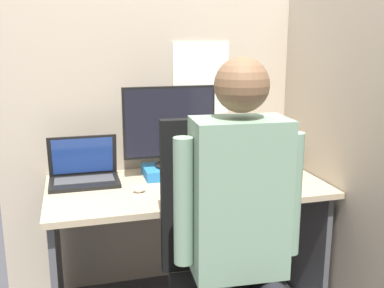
% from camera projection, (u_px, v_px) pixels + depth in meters
% --- Properties ---
extents(cubicle_panel_back, '(1.90, 0.05, 1.68)m').
position_uv_depth(cubicle_panel_back, '(171.00, 142.00, 2.62)').
color(cubicle_panel_back, tan).
rests_on(cubicle_panel_back, ground).
extents(cubicle_panel_right, '(0.04, 1.32, 1.68)m').
position_uv_depth(cubicle_panel_right, '(321.00, 152.00, 2.40)').
color(cubicle_panel_right, tan).
rests_on(cubicle_panel_right, ground).
extents(desk, '(1.40, 0.68, 0.70)m').
position_uv_depth(desk, '(187.00, 215.00, 2.35)').
color(desk, tan).
rests_on(desk, ground).
extents(paper_box, '(0.29, 0.21, 0.05)m').
position_uv_depth(paper_box, '(170.00, 171.00, 2.44)').
color(paper_box, '#236BAD').
rests_on(paper_box, desk).
extents(monitor, '(0.49, 0.17, 0.43)m').
position_uv_depth(monitor, '(169.00, 125.00, 2.38)').
color(monitor, black).
rests_on(monitor, paper_box).
extents(laptop, '(0.35, 0.23, 0.24)m').
position_uv_depth(laptop, '(84.00, 174.00, 2.31)').
color(laptop, black).
rests_on(laptop, desk).
extents(mouse, '(0.06, 0.04, 0.04)m').
position_uv_depth(mouse, '(139.00, 189.00, 2.17)').
color(mouse, silver).
rests_on(mouse, desk).
extents(stapler, '(0.04, 0.15, 0.06)m').
position_uv_depth(stapler, '(284.00, 166.00, 2.52)').
color(stapler, black).
rests_on(stapler, desk).
extents(carrot_toy, '(0.04, 0.12, 0.04)m').
position_uv_depth(carrot_toy, '(179.00, 193.00, 2.11)').
color(carrot_toy, orange).
rests_on(carrot_toy, desk).
extents(office_chair, '(0.53, 0.58, 1.12)m').
position_uv_depth(office_chair, '(225.00, 262.00, 1.80)').
color(office_chair, black).
rests_on(office_chair, ground).
extents(person, '(0.48, 0.45, 1.37)m').
position_uv_depth(person, '(245.00, 224.00, 1.59)').
color(person, black).
rests_on(person, ground).
extents(coffee_mug, '(0.09, 0.09, 0.09)m').
position_uv_depth(coffee_mug, '(229.00, 162.00, 2.56)').
color(coffee_mug, teal).
rests_on(coffee_mug, desk).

